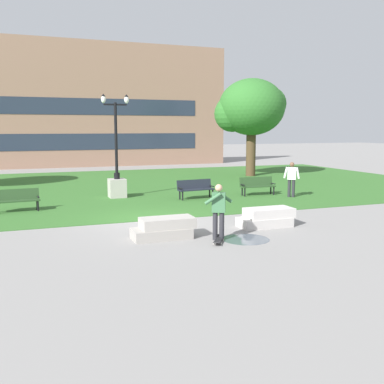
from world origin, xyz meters
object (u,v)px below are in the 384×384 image
Objects in this scene: person_skateboarder at (219,208)px; lamp_post_right at (117,177)px; park_bench_far_right at (195,188)px; person_bystander_near_lawn at (292,177)px; concrete_block_center at (164,228)px; skateboard at (219,240)px; park_bench_near_right at (16,199)px; park_bench_near_left at (257,185)px; concrete_block_left at (266,218)px.

person_skateboarder is 0.34× the size of lamp_post_right.
person_bystander_near_lawn is (4.58, -1.18, 0.45)m from park_bench_far_right.
person_bystander_near_lawn reaches higher than concrete_block_center.
concrete_block_center is at bearing 141.63° from skateboard.
person_skateboarder is at bearing -27.95° from concrete_block_center.
park_bench_near_right is 8.03m from park_bench_far_right.
park_bench_near_right is at bearing -176.86° from park_bench_near_left.
concrete_block_center is 1.98× the size of skateboard.
lamp_post_right is 8.52m from person_bystander_near_lawn.
concrete_block_left is 1.04× the size of park_bench_near_right.
person_bystander_near_lawn is (6.89, 6.83, 0.90)m from skateboard.
concrete_block_left is 1.95× the size of skateboard.
park_bench_far_right is at bearing 4.52° from park_bench_near_right.
park_bench_near_right is (-8.14, 5.92, 0.23)m from concrete_block_left.
park_bench_near_right is (-5.70, 7.37, 0.45)m from skateboard.
park_bench_near_left is at bearing 54.39° from person_skateboarder.
person_skateboarder is at bearing -50.58° from park_bench_near_right.
park_bench_near_right and park_bench_far_right have the same top height.
lamp_post_right reaches higher than concrete_block_center.
person_bystander_near_lawn is at bearing 44.00° from person_skateboarder.
concrete_block_center is 1.05× the size of park_bench_near_right.
park_bench_near_right is 1.00× the size of park_bench_far_right.
person_skateboarder is 0.93× the size of park_bench_far_right.
person_skateboarder is 9.41m from person_bystander_near_lawn.
concrete_block_left is at bearing -66.53° from lamp_post_right.
lamp_post_right is at bearing 113.47° from concrete_block_left.
concrete_block_left is at bearing -129.59° from person_bystander_near_lawn.
person_skateboarder reaches higher than skateboard.
person_bystander_near_lawn is at bearing 44.74° from skateboard.
person_bystander_near_lawn is (8.03, -2.87, -0.04)m from lamp_post_right.
skateboard is 9.79m from park_bench_near_left.
park_bench_far_right is at bearing 165.59° from person_bystander_near_lawn.
person_bystander_near_lawn is at bearing -19.65° from lamp_post_right.
park_bench_far_right is at bearing 74.18° from person_skateboarder.
concrete_block_left is 6.56m from park_bench_far_right.
park_bench_near_left is at bearing 44.66° from concrete_block_center.
park_bench_near_right is (-4.34, 6.29, 0.23)m from concrete_block_center.
person_skateboarder reaches higher than concrete_block_center.
park_bench_near_left is 1.77m from person_bystander_near_lawn.
concrete_block_center is 9.84m from park_bench_near_left.
concrete_block_center is at bearing -145.13° from person_bystander_near_lawn.
concrete_block_left is 2.68m from person_skateboarder.
park_bench_near_left is at bearing 137.00° from person_bystander_near_lawn.
park_bench_far_right is at bearing 73.94° from skateboard.
concrete_block_left is (3.80, 0.37, 0.00)m from concrete_block_center.
concrete_block_left is at bearing -116.03° from park_bench_near_left.
skateboard is 0.53× the size of park_bench_near_left.
concrete_block_left is 7.29m from park_bench_near_left.
park_bench_far_right is (3.67, 6.93, 0.23)m from concrete_block_center.
park_bench_near_left reaches higher than concrete_block_left.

